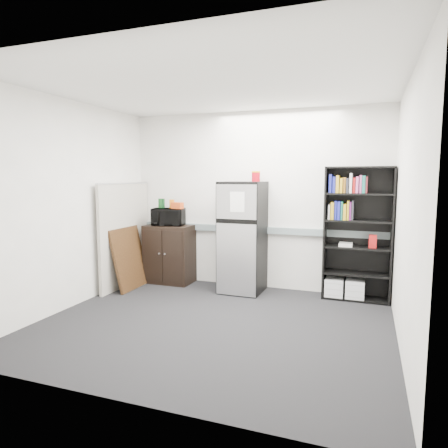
% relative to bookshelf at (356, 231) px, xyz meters
% --- Properties ---
extents(floor, '(4.00, 4.00, 0.00)m').
position_rel_bookshelf_xyz_m(floor, '(-1.51, -1.57, -0.97)').
color(floor, black).
rests_on(floor, ground).
extents(wall_back, '(4.00, 0.02, 2.70)m').
position_rel_bookshelf_xyz_m(wall_back, '(-1.51, 0.18, 0.38)').
color(wall_back, white).
rests_on(wall_back, floor).
extents(wall_right, '(0.02, 3.50, 2.70)m').
position_rel_bookshelf_xyz_m(wall_right, '(0.49, -1.57, 0.38)').
color(wall_right, white).
rests_on(wall_right, floor).
extents(wall_left, '(0.02, 3.50, 2.70)m').
position_rel_bookshelf_xyz_m(wall_left, '(-3.51, -1.57, 0.38)').
color(wall_left, white).
rests_on(wall_left, floor).
extents(ceiling, '(4.00, 3.50, 0.02)m').
position_rel_bookshelf_xyz_m(ceiling, '(-1.51, -1.57, 1.73)').
color(ceiling, white).
rests_on(ceiling, wall_back).
extents(electrical_raceway, '(3.92, 0.05, 0.10)m').
position_rel_bookshelf_xyz_m(electrical_raceway, '(-1.51, 0.15, -0.07)').
color(electrical_raceway, slate).
rests_on(electrical_raceway, wall_back).
extents(wall_note, '(0.14, 0.00, 0.10)m').
position_rel_bookshelf_xyz_m(wall_note, '(-1.86, 0.18, 0.58)').
color(wall_note, white).
rests_on(wall_note, wall_back).
extents(bookshelf, '(0.90, 0.34, 1.85)m').
position_rel_bookshelf_xyz_m(bookshelf, '(0.00, 0.00, 0.00)').
color(bookshelf, black).
rests_on(bookshelf, floor).
extents(cubicle_partition, '(0.06, 1.30, 1.62)m').
position_rel_bookshelf_xyz_m(cubicle_partition, '(-3.41, -0.49, -0.16)').
color(cubicle_partition, gray).
rests_on(cubicle_partition, floor).
extents(cabinet, '(0.75, 0.50, 0.94)m').
position_rel_bookshelf_xyz_m(cabinet, '(-2.86, -0.07, -0.50)').
color(cabinet, black).
rests_on(cabinet, floor).
extents(microwave, '(0.56, 0.44, 0.27)m').
position_rel_bookshelf_xyz_m(microwave, '(-2.86, -0.08, 0.10)').
color(microwave, black).
rests_on(microwave, cabinet).
extents(snack_box_a, '(0.08, 0.06, 0.15)m').
position_rel_bookshelf_xyz_m(snack_box_a, '(-3.01, -0.05, 0.31)').
color(snack_box_a, '#185720').
rests_on(snack_box_a, microwave).
extents(snack_box_b, '(0.07, 0.05, 0.15)m').
position_rel_bookshelf_xyz_m(snack_box_b, '(-2.99, -0.05, 0.31)').
color(snack_box_b, '#0C3514').
rests_on(snack_box_b, microwave).
extents(snack_box_c, '(0.08, 0.07, 0.14)m').
position_rel_bookshelf_xyz_m(snack_box_c, '(-2.81, -0.05, 0.31)').
color(snack_box_c, orange).
rests_on(snack_box_c, microwave).
extents(snack_bag, '(0.19, 0.13, 0.10)m').
position_rel_bookshelf_xyz_m(snack_bag, '(-2.69, -0.10, 0.29)').
color(snack_bag, '#C04113').
rests_on(snack_bag, microwave).
extents(refrigerator, '(0.62, 0.65, 1.64)m').
position_rel_bookshelf_xyz_m(refrigerator, '(-1.59, -0.15, -0.15)').
color(refrigerator, black).
rests_on(refrigerator, floor).
extents(coffee_can, '(0.13, 0.13, 0.17)m').
position_rel_bookshelf_xyz_m(coffee_can, '(-1.43, -0.02, 0.76)').
color(coffee_can, '#A30714').
rests_on(coffee_can, refrigerator).
extents(framed_poster, '(0.25, 0.74, 0.94)m').
position_rel_bookshelf_xyz_m(framed_poster, '(-3.28, -0.58, -0.50)').
color(framed_poster, black).
rests_on(framed_poster, floor).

